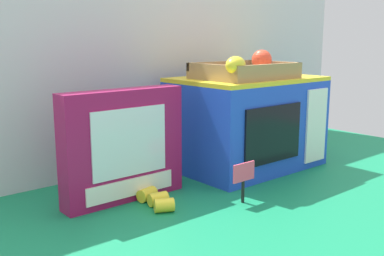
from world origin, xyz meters
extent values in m
plane|color=#147A4C|center=(0.00, 0.00, 0.00)|extent=(1.70, 1.70, 0.00)
cube|color=silver|center=(0.00, 0.21, 0.31)|extent=(1.61, 0.03, 0.62)
cube|color=blue|center=(0.13, -0.01, 0.13)|extent=(0.43, 0.30, 0.27)
cube|color=yellow|center=(0.13, -0.01, 0.27)|extent=(0.43, 0.30, 0.01)
cube|color=black|center=(0.07, -0.16, 0.13)|extent=(0.23, 0.01, 0.16)
cube|color=white|center=(0.27, -0.16, 0.13)|extent=(0.10, 0.01, 0.22)
cube|color=#A37F51|center=(0.09, -0.03, 0.29)|extent=(0.27, 0.21, 0.02)
cube|color=#A37F51|center=(0.09, -0.13, 0.31)|extent=(0.27, 0.01, 0.02)
cube|color=#A37F51|center=(0.09, 0.06, 0.31)|extent=(0.27, 0.01, 0.02)
cube|color=#A37F51|center=(-0.04, -0.03, 0.31)|extent=(0.01, 0.21, 0.02)
cube|color=#A37F51|center=(0.22, -0.03, 0.31)|extent=(0.01, 0.21, 0.02)
ellipsoid|color=yellow|center=(-0.03, -0.11, 0.32)|extent=(0.09, 0.07, 0.05)
sphere|color=#E04228|center=(0.15, -0.04, 0.33)|extent=(0.06, 0.06, 0.06)
sphere|color=#72287F|center=(0.18, -0.01, 0.32)|extent=(0.05, 0.05, 0.05)
cube|color=#99144C|center=(-0.32, -0.02, 0.14)|extent=(0.32, 0.06, 0.27)
cube|color=silver|center=(-0.32, -0.05, 0.15)|extent=(0.20, 0.00, 0.16)
cube|color=white|center=(-0.32, -0.05, 0.04)|extent=(0.24, 0.00, 0.04)
cylinder|color=black|center=(-0.12, -0.23, 0.03)|extent=(0.01, 0.01, 0.06)
cube|color=#F44C6B|center=(-0.12, -0.23, 0.08)|extent=(0.07, 0.00, 0.05)
cylinder|color=yellow|center=(-0.30, -0.15, 0.02)|extent=(0.05, 0.05, 0.03)
cylinder|color=yellow|center=(-0.29, -0.11, 0.02)|extent=(0.05, 0.04, 0.03)
cylinder|color=yellow|center=(-0.29, -0.07, 0.02)|extent=(0.05, 0.04, 0.03)
sphere|color=red|center=(0.48, 0.00, 0.03)|extent=(0.07, 0.07, 0.07)
camera|label=1|loc=(-0.89, -0.95, 0.39)|focal=42.58mm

